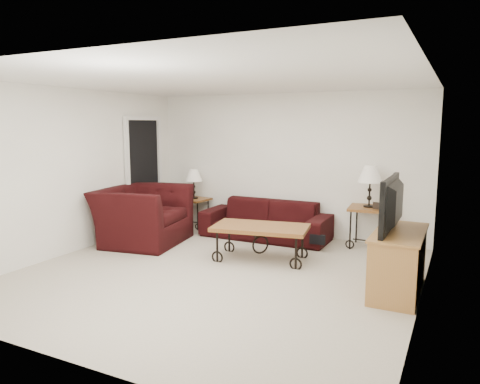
% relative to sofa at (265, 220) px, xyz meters
% --- Properties ---
extents(ground, '(5.00, 5.00, 0.00)m').
position_rel_sofa_xyz_m(ground, '(0.17, -2.02, -0.32)').
color(ground, '#BEB1A2').
rests_on(ground, ground).
extents(wall_back, '(5.00, 0.02, 2.50)m').
position_rel_sofa_xyz_m(wall_back, '(0.17, 0.48, 0.93)').
color(wall_back, white).
rests_on(wall_back, ground).
extents(wall_front, '(5.00, 0.02, 2.50)m').
position_rel_sofa_xyz_m(wall_front, '(0.17, -4.52, 0.93)').
color(wall_front, white).
rests_on(wall_front, ground).
extents(wall_left, '(0.02, 5.00, 2.50)m').
position_rel_sofa_xyz_m(wall_left, '(-2.33, -2.02, 0.93)').
color(wall_left, white).
rests_on(wall_left, ground).
extents(wall_right, '(0.02, 5.00, 2.50)m').
position_rel_sofa_xyz_m(wall_right, '(2.67, -2.02, 0.93)').
color(wall_right, white).
rests_on(wall_right, ground).
extents(ceiling, '(5.00, 5.00, 0.00)m').
position_rel_sofa_xyz_m(ceiling, '(0.17, -2.02, 2.18)').
color(ceiling, white).
rests_on(ceiling, wall_back).
extents(doorway, '(0.08, 0.94, 2.04)m').
position_rel_sofa_xyz_m(doorway, '(-2.30, -0.37, 0.70)').
color(doorway, black).
rests_on(doorway, ground).
extents(sofa, '(2.20, 0.86, 0.64)m').
position_rel_sofa_xyz_m(sofa, '(0.00, 0.00, 0.00)').
color(sofa, black).
rests_on(sofa, ground).
extents(side_table_left, '(0.57, 0.57, 0.56)m').
position_rel_sofa_xyz_m(side_table_left, '(-1.56, 0.18, -0.04)').
color(side_table_left, brown).
rests_on(side_table_left, ground).
extents(side_table_right, '(0.65, 0.65, 0.66)m').
position_rel_sofa_xyz_m(side_table_right, '(1.71, 0.18, 0.01)').
color(side_table_right, brown).
rests_on(side_table_right, ground).
extents(lamp_left, '(0.35, 0.35, 0.56)m').
position_rel_sofa_xyz_m(lamp_left, '(-1.56, 0.18, 0.52)').
color(lamp_left, black).
rests_on(lamp_left, side_table_left).
extents(lamp_right, '(0.40, 0.40, 0.66)m').
position_rel_sofa_xyz_m(lamp_right, '(1.71, 0.18, 0.67)').
color(lamp_right, black).
rests_on(lamp_right, side_table_right).
extents(photo_frame_left, '(0.11, 0.02, 0.09)m').
position_rel_sofa_xyz_m(photo_frame_left, '(-1.71, 0.03, 0.28)').
color(photo_frame_left, black).
rests_on(photo_frame_left, side_table_left).
extents(photo_frame_right, '(0.13, 0.04, 0.11)m').
position_rel_sofa_xyz_m(photo_frame_right, '(1.86, 0.03, 0.39)').
color(photo_frame_right, black).
rests_on(photo_frame_right, side_table_right).
extents(coffee_table, '(1.46, 0.95, 0.51)m').
position_rel_sofa_xyz_m(coffee_table, '(0.44, -1.20, -0.07)').
color(coffee_table, brown).
rests_on(coffee_table, ground).
extents(armchair, '(1.46, 1.61, 0.93)m').
position_rel_sofa_xyz_m(armchair, '(-1.71, -1.17, 0.14)').
color(armchair, black).
rests_on(armchair, ground).
extents(throw_pillow, '(0.18, 0.43, 0.42)m').
position_rel_sofa_xyz_m(throw_pillow, '(-1.56, -1.22, 0.20)').
color(throw_pillow, orange).
rests_on(throw_pillow, armchair).
extents(tv_stand, '(0.51, 1.22, 0.73)m').
position_rel_sofa_xyz_m(tv_stand, '(2.40, -1.65, 0.04)').
color(tv_stand, '#9D683A').
rests_on(tv_stand, ground).
extents(television, '(0.14, 1.09, 0.63)m').
position_rel_sofa_xyz_m(television, '(2.38, -1.65, 0.73)').
color(television, black).
rests_on(television, tv_stand).
extents(backpack, '(0.41, 0.33, 0.48)m').
position_rel_sofa_xyz_m(backpack, '(1.06, -0.29, -0.08)').
color(backpack, black).
rests_on(backpack, ground).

